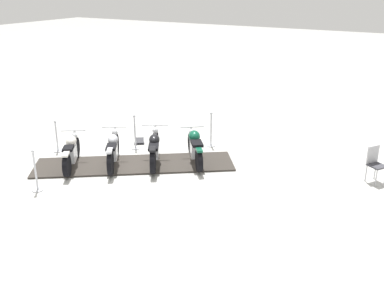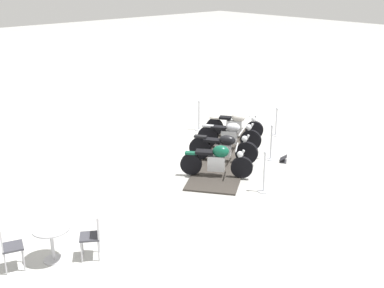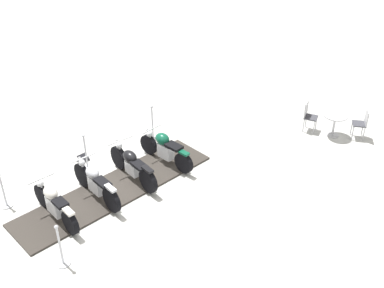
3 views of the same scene
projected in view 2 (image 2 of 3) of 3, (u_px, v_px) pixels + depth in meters
ground_plane at (226, 156)px, 15.91m from camera, size 80.00×80.00×0.00m
display_platform at (226, 155)px, 15.90m from camera, size 4.47×5.52×0.05m
motorcycle_forest at (217, 160)px, 14.09m from camera, size 1.69×1.38×0.92m
motorcycle_black at (224, 147)px, 15.19m from camera, size 1.90×1.23×1.00m
motorcycle_chrome at (230, 135)px, 16.28m from camera, size 1.83×1.24×0.99m
motorcycle_cream at (235, 125)px, 17.37m from camera, size 1.75×1.24×0.91m
stanchion_left_rear at (199, 120)px, 18.32m from camera, size 0.32×0.32×1.12m
stanchion_right_rear at (276, 127)px, 17.76m from camera, size 0.33×0.33×1.02m
stanchion_right_front at (264, 178)px, 13.23m from camera, size 0.30×0.30×1.15m
stanchion_right_mid at (271, 147)px, 15.48m from camera, size 0.30×0.30×1.13m
info_placard at (283, 160)px, 15.41m from camera, size 0.36×0.39×0.20m
cafe_table at (51, 236)px, 10.05m from camera, size 0.75×0.75×0.73m
cafe_chair_near_table at (8, 244)px, 9.74m from camera, size 0.51×0.51×0.97m
cafe_chair_across_table at (93, 233)px, 10.17m from camera, size 0.55×0.55×0.98m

